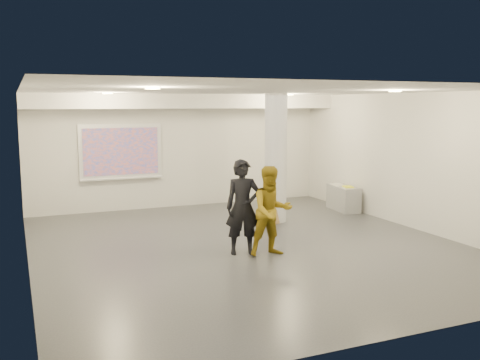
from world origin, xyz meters
name	(u,v)px	position (x,y,z in m)	size (l,w,h in m)	color
floor	(248,246)	(0.00, 0.00, 0.00)	(8.00, 9.00, 0.01)	#36383D
ceiling	(248,91)	(0.00, 0.00, 3.00)	(8.00, 9.00, 0.01)	silver
wall_back	(180,151)	(0.00, 4.50, 1.50)	(8.00, 0.01, 3.00)	silver
wall_front	(406,214)	(0.00, -4.50, 1.50)	(8.00, 0.01, 3.00)	silver
wall_left	(24,182)	(-4.00, 0.00, 1.50)	(0.01, 9.00, 3.00)	silver
wall_right	(414,161)	(4.00, 0.00, 1.50)	(0.01, 9.00, 3.00)	silver
soffit_band	(186,101)	(0.00, 3.95, 2.82)	(8.00, 1.10, 0.36)	silver
downlight_nw	(108,93)	(-2.20, 2.50, 2.98)	(0.22, 0.22, 0.02)	#FEF68F
downlight_ne	(289,95)	(2.20, 2.50, 2.98)	(0.22, 0.22, 0.02)	#FEF68F
downlight_sw	(152,88)	(-2.20, -1.50, 2.98)	(0.22, 0.22, 0.02)	#FEF68F
downlight_se	(395,91)	(2.20, -1.50, 2.98)	(0.22, 0.22, 0.02)	#FEF68F
column	(276,158)	(1.50, 1.80, 1.50)	(0.52, 0.52, 3.00)	silver
projection_screen	(121,152)	(-1.60, 4.45, 1.53)	(2.10, 0.13, 1.42)	white
credenza	(343,198)	(3.72, 2.26, 0.32)	(0.45, 1.09, 0.64)	gray
papers_stack	(338,185)	(3.67, 2.46, 0.65)	(0.28, 0.36, 0.02)	silver
postit_pad	(348,187)	(3.71, 2.04, 0.65)	(0.22, 0.30, 0.03)	yellow
cardboard_back	(272,210)	(1.38, 1.75, 0.27)	(0.50, 0.05, 0.54)	olive
cardboard_front	(270,214)	(1.19, 1.48, 0.26)	(0.47, 0.05, 0.52)	olive
woman	(243,207)	(-0.31, -0.45, 0.88)	(0.64, 0.42, 1.75)	black
man	(272,211)	(0.13, -0.76, 0.82)	(0.80, 0.62, 1.64)	olive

